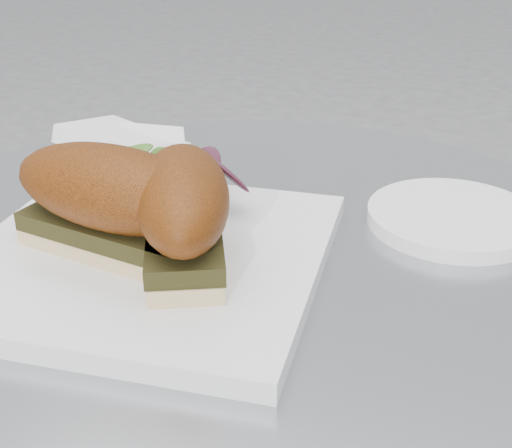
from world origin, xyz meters
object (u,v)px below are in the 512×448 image
at_px(plate, 148,257).
at_px(sandwich_right, 183,208).
at_px(sandwich_left, 114,199).
at_px(saucer, 453,218).

xyz_separation_m(plate, sandwich_right, (0.04, -0.01, 0.05)).
bearing_deg(sandwich_left, sandwich_right, 11.27).
distance_m(sandwich_left, sandwich_right, 0.05).
bearing_deg(sandwich_right, saucer, 107.22).
relative_size(plate, saucer, 1.80).
distance_m(sandwich_right, saucer, 0.24).
bearing_deg(plate, sandwich_right, -9.49).
bearing_deg(saucer, sandwich_right, -135.15).
relative_size(sandwich_right, saucer, 1.10).
height_order(sandwich_right, saucer, sandwich_right).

